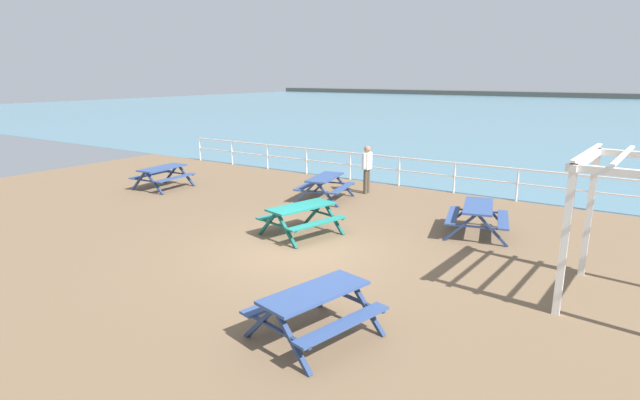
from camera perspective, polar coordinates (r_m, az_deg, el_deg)
name	(u,v)px	position (r m, az deg, el deg)	size (l,w,h in m)	color
ground_plane	(300,254)	(11.84, -2.31, -6.20)	(30.00, 24.00, 0.20)	brown
sea_band	(582,113)	(62.22, 27.73, 8.80)	(142.00, 90.00, 0.01)	teal
distant_shoreline	(612,98)	(105.03, 30.39, 10.00)	(142.00, 6.00, 1.80)	#4C4C47
seaward_railing	(426,169)	(18.26, 12.03, 3.53)	(23.07, 0.07, 1.08)	white
picnic_table_near_left	(163,172)	(18.95, -17.52, 3.03)	(1.68, 1.92, 0.80)	#334C84
picnic_table_near_right	(315,302)	(7.89, -0.58, -11.58)	(1.88, 2.10, 0.80)	#334C84
picnic_table_mid_centre	(325,182)	(16.39, 0.57, 2.04)	(1.84, 2.06, 0.80)	#334C84
picnic_table_far_left	(478,212)	(13.42, 17.58, -1.35)	(1.90, 2.12, 0.80)	#334C84
picnic_table_far_right	(301,213)	(12.75, -2.15, -1.48)	(1.90, 2.12, 0.80)	#1E7A70
visitor	(367,166)	(17.30, 5.38, 3.85)	(0.23, 0.53, 1.66)	#4C4233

